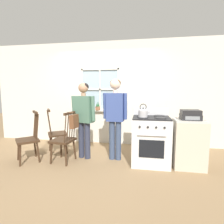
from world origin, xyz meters
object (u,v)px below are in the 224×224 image
object	(u,v)px
chair_by_window	(64,140)
stove	(151,140)
chair_center_cluster	(29,140)
person_elderly_left	(84,113)
stereo	(190,115)
chair_near_wall	(56,134)
potted_plant	(98,107)
person_teen_center	(115,111)
kettle	(143,112)
handbag	(74,121)
side_counter	(189,143)

from	to	relation	value
chair_by_window	stove	distance (m)	1.72
chair_by_window	chair_center_cluster	world-z (taller)	same
chair_by_window	person_elderly_left	bearing A→B (deg)	135.44
person_elderly_left	stereo	size ratio (longest dim) A/B	4.66
chair_near_wall	stove	bearing A→B (deg)	-129.49
person_elderly_left	potted_plant	distance (m)	1.07
person_teen_center	stove	bearing A→B (deg)	-3.41
chair_near_wall	chair_center_cluster	world-z (taller)	same
person_teen_center	kettle	xyz separation A→B (m)	(0.56, -0.21, 0.01)
chair_by_window	handbag	bearing A→B (deg)	90.00
stove	handbag	xyz separation A→B (m)	(-1.47, -0.25, 0.37)
person_elderly_left	stereo	bearing A→B (deg)	13.84
person_teen_center	side_counter	distance (m)	1.52
side_counter	chair_by_window	bearing A→B (deg)	-175.69
chair_center_cluster	side_counter	world-z (taller)	chair_center_cluster
person_teen_center	side_counter	xyz separation A→B (m)	(1.40, -0.12, -0.56)
side_counter	stove	bearing A→B (deg)	176.88
chair_center_cluster	kettle	size ratio (longest dim) A/B	4.11
chair_near_wall	potted_plant	bearing A→B (deg)	-73.97
stereo	kettle	bearing A→B (deg)	-175.09
kettle	person_elderly_left	bearing A→B (deg)	171.49
chair_near_wall	person_elderly_left	world-z (taller)	person_elderly_left
person_elderly_left	potted_plant	xyz separation A→B (m)	(0.02, 1.06, 0.02)
chair_near_wall	handbag	bearing A→B (deg)	-160.69
side_counter	stereo	world-z (taller)	stereo
person_teen_center	stereo	xyz separation A→B (m)	(1.40, -0.14, -0.02)
stereo	person_elderly_left	bearing A→B (deg)	176.99
person_elderly_left	kettle	bearing A→B (deg)	8.34
person_elderly_left	kettle	distance (m)	1.23
chair_by_window	kettle	distance (m)	1.65
person_elderly_left	stereo	xyz separation A→B (m)	(2.06, -0.11, 0.02)
kettle	side_counter	bearing A→B (deg)	6.30
kettle	potted_plant	distance (m)	1.72
person_elderly_left	stove	size ratio (longest dim) A/B	1.46
chair_by_window	stereo	distance (m)	2.46
chair_near_wall	stereo	size ratio (longest dim) A/B	2.99
person_teen_center	stove	xyz separation A→B (m)	(0.71, -0.08, -0.54)
chair_center_cluster	side_counter	size ratio (longest dim) A/B	1.13
potted_plant	handbag	xyz separation A→B (m)	(-0.13, -1.36, -0.14)
chair_near_wall	potted_plant	size ratio (longest dim) A/B	4.17
chair_by_window	person_teen_center	xyz separation A→B (m)	(0.99, 0.30, 0.56)
chair_near_wall	stove	world-z (taller)	stove
side_counter	handbag	bearing A→B (deg)	-174.52
chair_by_window	handbag	size ratio (longest dim) A/B	3.31
kettle	potted_plant	world-z (taller)	kettle
chair_by_window	potted_plant	xyz separation A→B (m)	(0.36, 1.33, 0.54)
chair_near_wall	side_counter	bearing A→B (deg)	-128.61
side_counter	potted_plant	bearing A→B (deg)	150.50
kettle	handbag	world-z (taller)	kettle
chair_center_cluster	side_counter	bearing A→B (deg)	52.01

